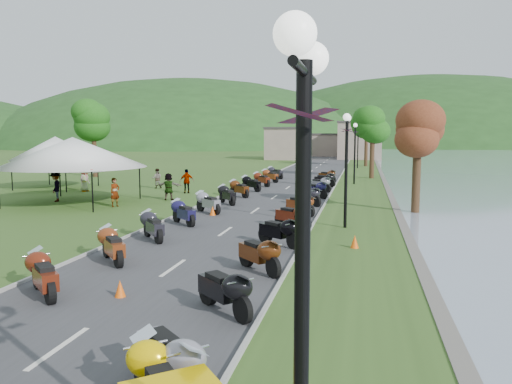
# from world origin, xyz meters

# --- Properties ---
(road) EXTENTS (7.00, 120.00, 0.02)m
(road) POSITION_xyz_m (0.00, 40.00, 0.01)
(road) COLOR #3E3E41
(road) RESTS_ON ground
(hills_backdrop) EXTENTS (360.00, 120.00, 76.00)m
(hills_backdrop) POSITION_xyz_m (0.00, 200.00, 0.00)
(hills_backdrop) COLOR #285621
(hills_backdrop) RESTS_ON ground
(far_building) EXTENTS (18.00, 16.00, 5.00)m
(far_building) POSITION_xyz_m (-2.00, 85.00, 2.50)
(far_building) COLOR gray
(far_building) RESTS_ON ground
(moto_row_left) EXTENTS (2.60, 51.24, 1.10)m
(moto_row_left) POSITION_xyz_m (-2.26, 17.22, 0.55)
(moto_row_left) COLOR #331411
(moto_row_left) RESTS_ON ground
(moto_row_right) EXTENTS (2.60, 38.66, 1.10)m
(moto_row_right) POSITION_xyz_m (2.66, 21.05, 0.55)
(moto_row_right) COLOR #331411
(moto_row_right) RESTS_ON ground
(streetlamp_near) EXTENTS (1.40, 1.40, 5.00)m
(streetlamp_near) POSITION_xyz_m (5.25, -0.08, 2.50)
(streetlamp_near) COLOR black
(streetlamp_near) RESTS_ON ground
(vendor_tent_main) EXTENTS (5.78, 5.78, 4.00)m
(vendor_tent_main) POSITION_xyz_m (-11.31, 22.62, 2.00)
(vendor_tent_main) COLOR white
(vendor_tent_main) RESTS_ON ground
(vendor_tent_side) EXTENTS (4.47, 4.47, 4.00)m
(vendor_tent_side) POSITION_xyz_m (-17.49, 30.04, 2.00)
(vendor_tent_side) COLOR white
(vendor_tent_side) RESTS_ON ground
(tree_lakeside) EXTENTS (2.40, 2.40, 6.67)m
(tree_lakeside) POSITION_xyz_m (8.51, 23.34, 3.33)
(tree_lakeside) COLOR #256D19
(tree_lakeside) RESTS_ON ground
(pedestrian_a) EXTENTS (0.67, 0.75, 1.68)m
(pedestrian_a) POSITION_xyz_m (-8.25, 21.86, 0.00)
(pedestrian_a) COLOR slate
(pedestrian_a) RESTS_ON ground
(pedestrian_b) EXTENTS (0.84, 0.64, 1.53)m
(pedestrian_b) POSITION_xyz_m (-9.86, 31.58, 0.00)
(pedestrian_b) COLOR slate
(pedestrian_b) RESTS_ON ground
(pedestrian_c) EXTENTS (0.98, 1.30, 1.87)m
(pedestrian_c) POSITION_xyz_m (-12.94, 23.13, 0.00)
(pedestrian_c) COLOR slate
(pedestrian_c) RESTS_ON ground
(traffic_cone_near) EXTENTS (0.29, 0.29, 0.46)m
(traffic_cone_near) POSITION_xyz_m (-0.29, 7.09, 0.23)
(traffic_cone_near) COLOR #F2590C
(traffic_cone_near) RESTS_ON ground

